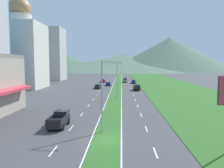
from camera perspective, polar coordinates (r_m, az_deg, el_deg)
The scene contains 48 objects.
ground_plane at distance 26.94m, azimuth -1.46°, elevation -13.82°, with size 600.00×600.00×0.00m, color #424244.
grass_median at distance 85.88m, azimuth 1.24°, elevation -0.71°, with size 3.20×240.00×0.06m, color #2D6023.
grass_verge_right at distance 87.91m, azimuth 14.79°, elevation -0.74°, with size 24.00×240.00×0.06m, color #2D6023.
lane_dash_left_2 at distance 24.52m, azimuth -14.52°, elevation -15.93°, with size 0.16×2.80×0.01m, color silver.
lane_dash_left_3 at distance 32.06m, azimuth -10.18°, elevation -10.78°, with size 0.16×2.80×0.01m, color silver.
lane_dash_left_4 at distance 39.88m, azimuth -7.59°, elevation -7.58°, with size 0.16×2.80×0.01m, color silver.
lane_dash_left_5 at distance 47.83m, azimuth -5.88°, elevation -5.43°, with size 0.16×2.80×0.01m, color silver.
lane_dash_left_6 at distance 55.86m, azimuth -4.66°, elevation -3.90°, with size 0.16×2.80×0.01m, color silver.
lane_dash_left_7 at distance 63.94m, azimuth -3.76°, elevation -2.75°, with size 0.16×2.80×0.01m, color silver.
lane_dash_left_8 at distance 72.05m, azimuth -3.06°, elevation -1.85°, with size 0.16×2.80×0.01m, color silver.
lane_dash_left_9 at distance 80.18m, azimuth -2.50°, elevation -1.14°, with size 0.16×2.80×0.01m, color silver.
lane_dash_left_10 at distance 88.33m, azimuth -2.04°, elevation -0.56°, with size 0.16×2.80×0.01m, color silver.
lane_dash_left_11 at distance 96.50m, azimuth -1.67°, elevation -0.08°, with size 0.16×2.80×0.01m, color silver.
lane_dash_left_12 at distance 104.67m, azimuth -1.35°, elevation 0.33°, with size 0.16×2.80×0.01m, color silver.
lane_dash_left_13 at distance 112.85m, azimuth -1.07°, elevation 0.68°, with size 0.16×2.80×0.01m, color silver.
lane_dash_left_14 at distance 121.03m, azimuth -0.84°, elevation 0.98°, with size 0.16×2.80×0.01m, color silver.
lane_dash_left_15 at distance 129.22m, azimuth -0.63°, elevation 1.24°, with size 0.16×2.80×0.01m, color silver.
lane_dash_right_2 at distance 23.78m, azimuth 10.82°, elevation -16.53°, with size 0.16×2.80×0.01m, color silver.
lane_dash_right_3 at distance 31.51m, azimuth 8.60°, elevation -11.04°, with size 0.16×2.80×0.01m, color silver.
lane_dash_right_4 at distance 39.43m, azimuth 7.31°, elevation -7.72°, with size 0.16×2.80×0.01m, color silver.
lane_dash_right_5 at distance 47.46m, azimuth 6.46°, elevation -5.52°, with size 0.16×2.80×0.01m, color silver.
lane_dash_right_6 at distance 55.54m, azimuth 5.86°, elevation -3.96°, with size 0.16×2.80×0.01m, color silver.
lane_dash_right_7 at distance 63.66m, azimuth 5.42°, elevation -2.79°, with size 0.16×2.80×0.01m, color silver.
lane_dash_right_8 at distance 71.80m, azimuth 5.08°, elevation -1.89°, with size 0.16×2.80×0.01m, color silver.
lane_dash_right_9 at distance 79.96m, azimuth 4.80°, elevation -1.17°, with size 0.16×2.80×0.01m, color silver.
lane_dash_right_10 at distance 88.13m, azimuth 4.58°, elevation -0.59°, with size 0.16×2.80×0.01m, color silver.
lane_dash_right_11 at distance 96.31m, azimuth 4.40°, elevation -0.10°, with size 0.16×2.80×0.01m, color silver.
lane_dash_right_12 at distance 104.50m, azimuth 4.24°, elevation 0.31°, with size 0.16×2.80×0.01m, color silver.
lane_dash_right_13 at distance 112.69m, azimuth 4.11°, elevation 0.66°, with size 0.16×2.80×0.01m, color silver.
lane_dash_right_14 at distance 120.88m, azimuth 3.99°, elevation 0.96°, with size 0.16×2.80×0.01m, color silver.
lane_dash_right_15 at distance 129.08m, azimuth 3.89°, elevation 1.23°, with size 0.16×2.80×0.01m, color silver.
edge_line_median_left at distance 85.94m, azimuth 0.07°, elevation -0.72°, with size 0.16×240.00×0.01m, color silver.
edge_line_median_right at distance 85.87m, azimuth 2.40°, elevation -0.73°, with size 0.16×240.00×0.01m, color silver.
domed_building at distance 87.44m, azimuth -21.79°, elevation 7.57°, with size 15.12×15.12×31.83m.
midrise_colored at distance 125.85m, azimuth -15.22°, elevation 7.17°, with size 14.08×14.08×27.29m, color #B7B2A8.
hill_far_left at distance 330.86m, azimuth -14.08°, elevation 5.73°, with size 137.05×137.05×26.30m, color #47664C.
hill_far_center at distance 300.51m, azimuth 3.12°, elevation 5.42°, with size 215.58×215.58×20.78m, color #516B56.
hill_far_right at distance 293.49m, azimuth 14.10°, elevation 7.23°, with size 154.56×154.56×40.73m, color #516B56.
street_lamp_near at distance 28.56m, azimuth -1.94°, elevation -1.94°, with size 2.82×0.47×9.10m.
street_lamp_mid at distance 56.21m, azimuth 0.91°, elevation 1.43°, with size 2.96×0.49×8.87m.
car_0 at distance 106.12m, azimuth -2.30°, elevation 0.82°, with size 1.92×4.72×1.55m.
car_1 at distance 90.12m, azimuth -0.97°, elevation 0.04°, with size 2.01×4.01×1.52m.
car_2 at distance 117.41m, azimuth 3.31°, elevation 1.20°, with size 1.90×4.70×1.46m.
car_3 at distance 80.18m, azimuth -3.60°, elevation -0.58°, with size 1.87×4.80×1.57m.
car_4 at distance 100.84m, azimuth 5.38°, elevation 0.57°, with size 1.96×4.20×1.55m.
car_5 at distance 106.73m, azimuth 3.24°, elevation 0.83°, with size 1.99×4.76×1.52m.
pickup_truck_0 at distance 33.03m, azimuth -13.01°, elevation -8.60°, with size 2.18×5.40×2.00m.
pickup_truck_1 at distance 75.06m, azimuth 6.24°, elevation -0.85°, with size 2.18×5.40×2.00m.
Camera 1 is at (1.73, -25.42, 8.74)m, focal length 36.53 mm.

